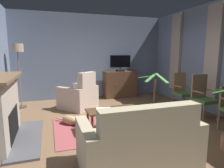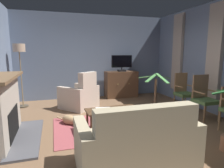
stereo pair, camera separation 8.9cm
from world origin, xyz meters
TOP-DOWN VIEW (x-y plane):
  - ground_plane at (0.00, 0.00)m, footprint 5.72×6.36m
  - wall_back at (0.00, 2.93)m, footprint 5.72×0.10m
  - wall_right_with_window at (2.61, 0.00)m, footprint 0.10×6.36m
  - curtain_panel_near at (2.50, 0.15)m, footprint 0.10×0.44m
  - curtain_panel_far at (2.50, 1.65)m, footprint 0.10×0.44m
  - rug_central at (-0.32, 0.06)m, footprint 2.16×1.61m
  - tv_cabinet at (0.92, 2.58)m, footprint 1.12×0.50m
  - television at (0.92, 2.53)m, footprint 0.73×0.20m
  - coffee_table at (-0.24, -0.15)m, footprint 1.09×0.51m
  - tv_remote at (-0.14, -0.22)m, footprint 0.18×0.10m
  - folded_newspaper at (-0.42, -0.09)m, footprint 0.33×0.27m
  - sofa_floral at (-0.30, -1.49)m, footprint 1.60×0.88m
  - armchair_near_window at (-0.65, 1.62)m, footprint 1.19×1.19m
  - side_chair_beside_plant at (2.01, -0.14)m, footprint 0.50×0.47m
  - side_chair_far_end at (2.01, 0.62)m, footprint 0.43×0.44m
  - potted_plant_on_hearth_side at (1.10, 0.52)m, footprint 0.78×0.97m
  - cat at (-1.02, 0.38)m, footprint 0.53×0.60m
  - floor_lamp at (-2.22, 2.19)m, footprint 0.32×0.32m

SIDE VIEW (x-z plane):
  - ground_plane at x=0.00m, z-range -0.04..0.00m
  - rug_central at x=-0.32m, z-range 0.00..0.01m
  - cat at x=-1.02m, z-range 0.00..0.22m
  - potted_plant_on_hearth_side at x=1.10m, z-range -0.25..0.81m
  - sofa_floral at x=-0.30m, z-range -0.15..0.79m
  - armchair_near_window at x=-0.65m, z-range -0.20..0.86m
  - coffee_table at x=-0.24m, z-range 0.17..0.61m
  - tv_cabinet at x=0.92m, z-range -0.02..0.89m
  - folded_newspaper at x=-0.42m, z-range 0.44..0.45m
  - tv_remote at x=-0.14m, z-range 0.44..0.46m
  - side_chair_far_end at x=2.01m, z-range 0.02..1.03m
  - side_chair_beside_plant at x=2.01m, z-range 0.02..1.06m
  - television at x=0.92m, z-range 0.93..1.49m
  - wall_back at x=0.00m, z-range 0.00..2.83m
  - wall_right_with_window at x=2.61m, z-range 0.00..2.83m
  - floor_lamp at x=-2.22m, z-range 0.55..2.35m
  - curtain_panel_near at x=2.50m, z-range 0.37..2.74m
  - curtain_panel_far at x=2.50m, z-range 0.37..2.74m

